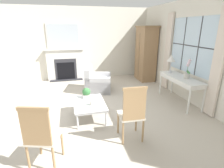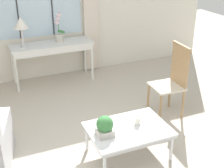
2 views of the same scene
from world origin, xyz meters
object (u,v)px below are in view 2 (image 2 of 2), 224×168
object	(u,v)px
coffee_table	(128,131)
pillar_candle	(138,121)
table_lamp	(21,24)
potted_orchid	(59,32)
potted_plant_small	(105,126)
side_chair_wooden	(173,77)
console_table	(52,48)

from	to	relation	value
coffee_table	pillar_candle	world-z (taller)	pillar_candle
table_lamp	potted_orchid	xyz separation A→B (m)	(0.67, 0.09, -0.23)
table_lamp	potted_plant_small	xyz separation A→B (m)	(0.49, -2.56, -0.66)
potted_orchid	table_lamp	bearing A→B (deg)	-172.29
side_chair_wooden	coffee_table	size ratio (longest dim) A/B	1.14
table_lamp	coffee_table	distance (m)	2.78
console_table	potted_orchid	size ratio (longest dim) A/B	2.77
side_chair_wooden	pillar_candle	xyz separation A→B (m)	(-0.92, -0.63, -0.18)
side_chair_wooden	coffee_table	bearing A→B (deg)	-148.03
side_chair_wooden	potted_plant_small	distance (m)	1.54
side_chair_wooden	console_table	bearing A→B (deg)	125.36
table_lamp	potted_orchid	distance (m)	0.71
console_table	table_lamp	bearing A→B (deg)	-175.20
console_table	coffee_table	distance (m)	2.61
console_table	side_chair_wooden	xyz separation A→B (m)	(1.36, -1.92, -0.05)
coffee_table	pillar_candle	distance (m)	0.17
potted_orchid	coffee_table	size ratio (longest dim) A/B	0.55
console_table	coffee_table	size ratio (longest dim) A/B	1.52
side_chair_wooden	potted_plant_small	xyz separation A→B (m)	(-1.38, -0.69, -0.10)
console_table	coffee_table	xyz separation A→B (m)	(0.30, -2.58, -0.31)
coffee_table	potted_plant_small	size ratio (longest dim) A/B	3.88
console_table	table_lamp	distance (m)	0.71
console_table	side_chair_wooden	distance (m)	2.35
potted_orchid	pillar_candle	bearing A→B (deg)	-83.87
potted_orchid	pillar_candle	distance (m)	2.65
table_lamp	coffee_table	size ratio (longest dim) A/B	0.55
side_chair_wooden	potted_plant_small	bearing A→B (deg)	-153.49
console_table	pillar_candle	distance (m)	2.59
potted_orchid	console_table	bearing A→B (deg)	-163.66
potted_orchid	potted_plant_small	distance (m)	2.69
table_lamp	pillar_candle	xyz separation A→B (m)	(0.94, -2.50, -0.73)
potted_orchid	side_chair_wooden	bearing A→B (deg)	-58.66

